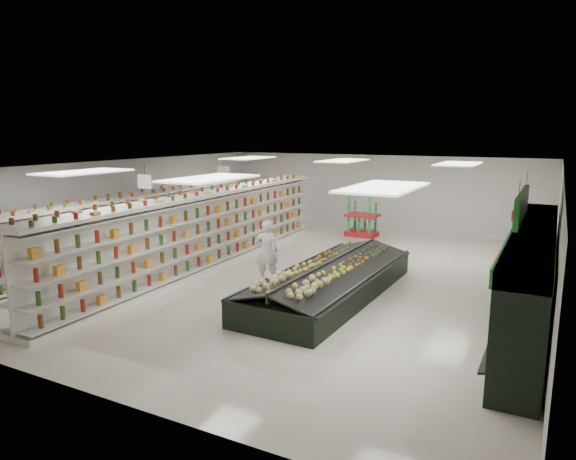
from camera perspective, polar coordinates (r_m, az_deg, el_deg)
The scene contains 16 objects.
floor at distance 15.55m, azimuth 0.41°, elevation -4.74°, with size 16.00×16.00×0.00m, color beige.
ceiling at distance 15.01m, azimuth 0.43°, elevation 7.11°, with size 14.00×16.00×0.02m, color white.
wall_back at distance 22.54m, azimuth 9.81°, elevation 4.14°, with size 14.00×0.02×3.20m, color silver.
wall_front at distance 9.05m, azimuth -23.65°, elevation -6.67°, with size 14.00×0.02×3.20m, color silver.
wall_left at distance 19.39m, azimuth -18.32°, elevation 2.67°, with size 0.02×16.00×3.20m, color silver.
wall_right at distance 13.56m, azimuth 27.74°, elevation -1.39°, with size 0.02×16.00×3.20m, color silver.
produce_wall_case at distance 12.18m, azimuth 25.33°, elevation -4.19°, with size 0.93×8.00×2.20m.
aisle_sign_near at distance 15.61m, azimuth -15.61°, elevation 5.21°, with size 0.52×0.06×0.75m.
aisle_sign_far at distance 18.71m, azimuth -7.18°, elevation 6.40°, with size 0.52×0.06×0.75m.
hortifruti_banner at distance 11.92m, azimuth 24.51°, elevation 2.49°, with size 0.12×3.20×0.95m.
gondola_left at distance 18.04m, azimuth -16.77°, elevation 0.13°, with size 1.44×12.15×2.10m.
gondola_center at distance 16.24m, azimuth -9.09°, elevation -0.31°, with size 1.37×13.49×2.33m.
produce_island at distance 13.31m, azimuth 4.76°, elevation -5.53°, with size 2.48×6.46×0.96m.
soda_endcap at distance 20.97m, azimuth 8.24°, elevation 1.43°, with size 1.32×0.95×1.61m.
shopper_main at distance 14.37m, azimuth -2.37°, elevation -2.41°, with size 0.65×0.42×1.77m, color white.
shopper_background at distance 21.38m, azimuth -3.82°, elevation 1.84°, with size 0.81×0.50×1.67m, color #92855A.
Camera 1 is at (6.86, -13.31, 4.19)m, focal length 32.00 mm.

